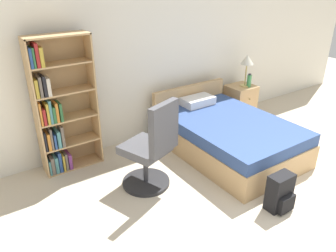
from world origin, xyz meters
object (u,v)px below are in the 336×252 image
(bookshelf, at_px, (59,111))
(backpack_black, at_px, (280,193))
(table_lamp, at_px, (247,62))
(water_bottle, at_px, (249,81))
(bed, at_px, (226,134))
(nightstand, at_px, (240,102))
(office_chair, at_px, (151,151))

(bookshelf, bearing_deg, backpack_black, -52.24)
(table_lamp, height_order, water_bottle, table_lamp)
(bookshelf, relative_size, bed, 0.89)
(nightstand, xyz_separation_m, water_bottle, (0.06, -0.10, 0.40))
(water_bottle, distance_m, backpack_black, 2.49)
(bed, distance_m, nightstand, 1.27)
(table_lamp, distance_m, water_bottle, 0.32)
(bookshelf, distance_m, bed, 2.29)
(bookshelf, relative_size, office_chair, 1.54)
(bed, bearing_deg, bookshelf, 157.55)
(nightstand, bearing_deg, water_bottle, -60.04)
(bed, xyz_separation_m, table_lamp, (1.06, 0.71, 0.76))
(office_chair, distance_m, table_lamp, 2.61)
(table_lamp, bearing_deg, water_bottle, -68.69)
(table_lamp, bearing_deg, backpack_black, -126.38)
(water_bottle, height_order, backpack_black, water_bottle)
(bed, height_order, water_bottle, water_bottle)
(nightstand, xyz_separation_m, table_lamp, (0.03, -0.04, 0.72))
(bed, bearing_deg, water_bottle, 30.47)
(bed, height_order, nightstand, bed)
(bed, distance_m, backpack_black, 1.35)
(bookshelf, height_order, office_chair, bookshelf)
(bookshelf, distance_m, office_chair, 1.28)
(office_chair, bearing_deg, backpack_black, -50.22)
(backpack_black, bearing_deg, table_lamp, 53.62)
(bookshelf, distance_m, nightstand, 3.13)
(water_bottle, bearing_deg, table_lamp, 111.31)
(bookshelf, xyz_separation_m, water_bottle, (3.14, -0.21, -0.12))
(office_chair, bearing_deg, nightstand, 20.84)
(nightstand, height_order, water_bottle, water_bottle)
(office_chair, xyz_separation_m, nightstand, (2.37, 0.90, -0.20))
(bookshelf, bearing_deg, bed, -22.45)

